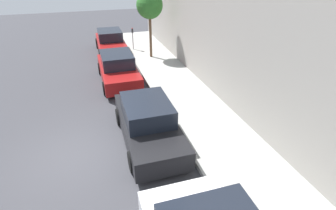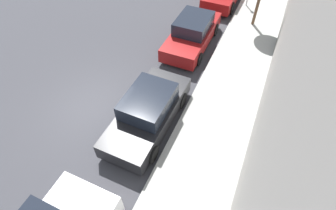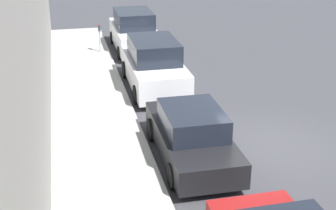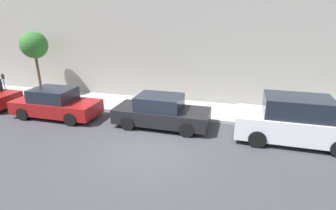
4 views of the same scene
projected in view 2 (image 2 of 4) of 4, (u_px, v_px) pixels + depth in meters
The scene contains 4 objects.
ground_plane at pixel (96, 108), 11.10m from camera, with size 60.00×60.00×0.00m, color #38383D.
sidewalk at pixel (207, 146), 9.74m from camera, with size 2.79×32.00×0.15m.
parked_sedan_third at pixel (148, 111), 10.02m from camera, with size 1.92×4.52×1.54m.
parked_sedan_fourth at pixel (192, 33), 13.52m from camera, with size 1.92×4.51×1.54m.
Camera 2 is at (5.69, -5.43, 8.40)m, focal length 28.00 mm.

